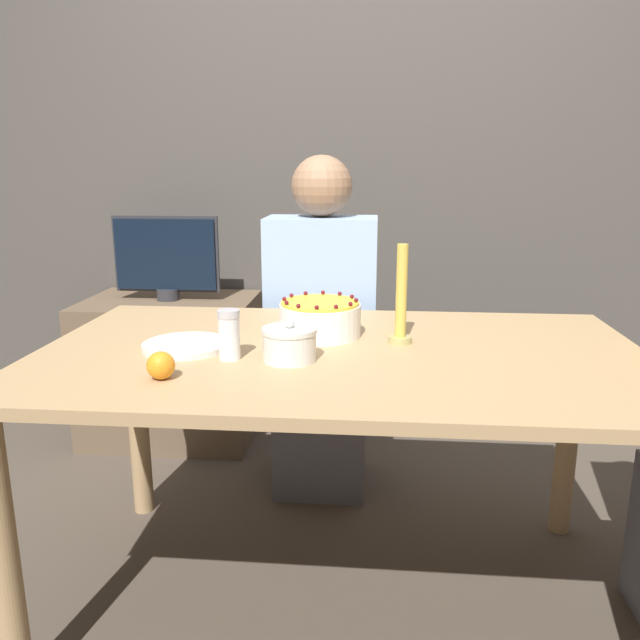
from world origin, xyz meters
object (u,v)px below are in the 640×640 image
object	(u,v)px
candle	(401,304)
tv_monitor	(166,257)
person_man_blue_shirt	(322,348)
cake	(320,319)
sugar_shaker	(229,334)
sugar_bowl	(290,344)

from	to	relation	value
candle	tv_monitor	distance (m)	1.42
candle	person_man_blue_shirt	size ratio (longest dim) A/B	0.21
cake	tv_monitor	bearing A→B (deg)	128.79
sugar_shaker	candle	world-z (taller)	candle
cake	person_man_blue_shirt	world-z (taller)	person_man_blue_shirt
candle	person_man_blue_shirt	world-z (taller)	person_man_blue_shirt
cake	tv_monitor	distance (m)	1.23
cake	sugar_shaker	world-z (taller)	sugar_shaker
cake	candle	xyz separation A→B (m)	(0.22, -0.06, 0.06)
candle	sugar_bowl	bearing A→B (deg)	-146.62
sugar_bowl	cake	bearing A→B (deg)	77.16
sugar_bowl	tv_monitor	size ratio (longest dim) A/B	0.29
cake	person_man_blue_shirt	distance (m)	0.59
tv_monitor	sugar_shaker	bearing A→B (deg)	-64.88
sugar_bowl	person_man_blue_shirt	bearing A→B (deg)	89.03
cake	sugar_shaker	bearing A→B (deg)	-130.31
cake	tv_monitor	xyz separation A→B (m)	(-0.77, 0.95, 0.03)
cake	candle	bearing A→B (deg)	-13.88
person_man_blue_shirt	tv_monitor	distance (m)	0.88
sugar_bowl	sugar_shaker	bearing A→B (deg)	-178.90
sugar_bowl	candle	world-z (taller)	candle
cake	candle	size ratio (longest dim) A/B	0.85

